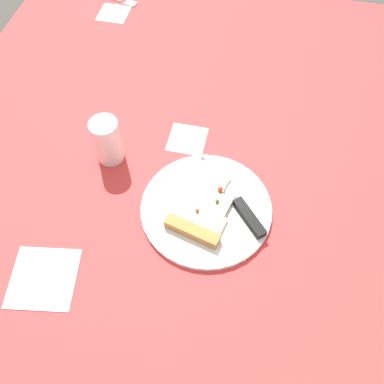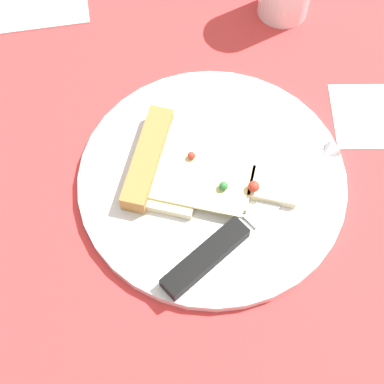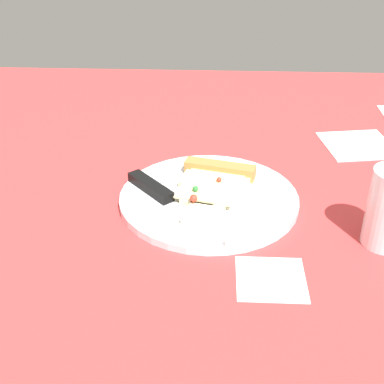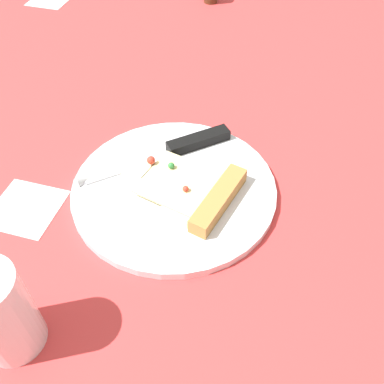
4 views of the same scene
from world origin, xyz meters
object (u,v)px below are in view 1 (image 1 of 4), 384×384
plate (206,209)px  drinking_glass (107,141)px  napkin (43,278)px  pizza_slice (201,215)px  knife (238,202)px

plate → drinking_glass: size_ratio=2.48×
plate → napkin: plate is taller
pizza_slice → knife: size_ratio=0.97×
plate → knife: knife is taller
knife → napkin: 42.99cm
pizza_slice → knife: (-7.04, -4.98, -0.18)cm
plate → pizza_slice: pizza_slice is taller
drinking_glass → knife: bearing=166.9°
plate → pizza_slice: (0.62, 2.52, 1.39)cm
drinking_glass → plate: bearing=158.7°
napkin → plate: bearing=-142.1°
drinking_glass → napkin: bearing=83.7°
knife → napkin: size_ratio=1.49×
plate → drinking_glass: 27.43cm
knife → drinking_glass: drinking_glass is taller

